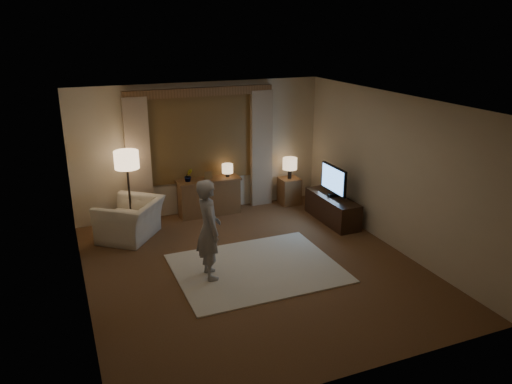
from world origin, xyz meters
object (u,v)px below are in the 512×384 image
armchair (130,220)px  person (209,229)px  sideboard (209,198)px  tv_stand (332,209)px  side_table (289,191)px

armchair → person: person is taller
sideboard → tv_stand: sideboard is taller
tv_stand → person: bearing=-156.1°
side_table → person: (-2.53, -2.48, 0.51)m
side_table → person: size_ratio=0.37×
sideboard → armchair: sideboard is taller
armchair → sideboard: bearing=146.7°
armchair → side_table: 3.44m
person → armchair: bearing=26.2°
sideboard → person: bearing=-107.1°
side_table → person: person is taller
tv_stand → person: size_ratio=0.91×
armchair → person: 2.17m
side_table → tv_stand: bearing=-74.4°
sideboard → person: 2.68m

